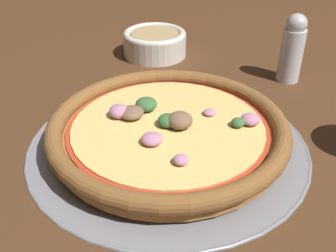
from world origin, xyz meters
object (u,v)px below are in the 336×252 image
pizza (168,129)px  pizza_tray (168,142)px  bowl_near (155,42)px  pepper_shaker (292,48)px

pizza → pizza_tray: bearing=110.1°
bowl_near → pepper_shaker: (-0.18, 0.18, 0.03)m
pizza → bowl_near: 0.30m
pizza → pepper_shaker: bearing=-156.3°
pepper_shaker → pizza: bearing=23.7°
pizza → bowl_near: size_ratio=2.55×
bowl_near → pizza_tray: bearing=75.3°
pizza_tray → pizza: 0.02m
pizza_tray → pepper_shaker: 0.28m
pizza_tray → bowl_near: (-0.08, -0.29, 0.02)m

